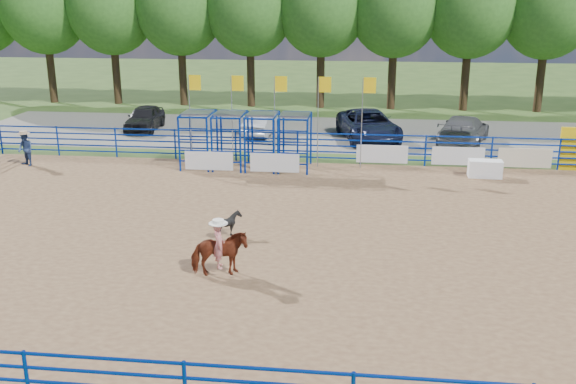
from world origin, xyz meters
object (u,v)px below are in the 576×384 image
object	(u,v)px
horse_and_rider	(219,249)
car_c	(369,125)
car_d	(464,130)
spectator_cowboy	(25,149)
announcer_table	(485,169)
calf	(228,224)
car_b	(261,124)
car_a	(145,118)

from	to	relation	value
horse_and_rider	car_c	size ratio (longest dim) A/B	0.40
car_c	car_d	bearing A→B (deg)	-17.98
spectator_cowboy	car_d	size ratio (longest dim) A/B	0.31
car_d	horse_and_rider	bearing A→B (deg)	80.59
announcer_table	horse_and_rider	world-z (taller)	horse_and_rider
calf	announcer_table	bearing A→B (deg)	-45.43
spectator_cowboy	car_b	bearing A→B (deg)	39.30
car_a	car_d	distance (m)	18.35
announcer_table	car_a	size ratio (longest dim) A/B	0.34
calf	car_a	world-z (taller)	car_a
car_c	car_d	size ratio (longest dim) A/B	1.11
car_a	car_c	size ratio (longest dim) A/B	0.72
announcer_table	spectator_cowboy	size ratio (longest dim) A/B	0.87
car_b	car_d	bearing A→B (deg)	-179.61
spectator_cowboy	horse_and_rider	bearing A→B (deg)	-43.46
horse_and_rider	car_a	bearing A→B (deg)	114.13
car_b	calf	bearing A→B (deg)	100.19
car_b	car_d	size ratio (longest dim) A/B	0.73
announcer_table	car_b	world-z (taller)	car_b
announcer_table	car_d	size ratio (longest dim) A/B	0.27
calf	spectator_cowboy	world-z (taller)	spectator_cowboy
calf	spectator_cowboy	size ratio (longest dim) A/B	0.53
calf	car_a	size ratio (longest dim) A/B	0.21
horse_and_rider	announcer_table	bearing A→B (deg)	50.94
spectator_cowboy	car_d	distance (m)	22.22
calf	car_d	xyz separation A→B (m)	(9.74, 15.15, 0.32)
announcer_table	car_c	world-z (taller)	car_c
spectator_cowboy	car_b	size ratio (longest dim) A/B	0.42
horse_and_rider	car_b	world-z (taller)	horse_and_rider
car_b	car_c	distance (m)	6.11
spectator_cowboy	car_a	distance (m)	9.26
announcer_table	car_b	bearing A→B (deg)	145.66
calf	car_d	world-z (taller)	car_d
spectator_cowboy	car_c	bearing A→B (deg)	25.34
calf	car_b	bearing A→B (deg)	8.67
calf	car_b	distance (m)	16.14
car_c	announcer_table	bearing A→B (deg)	-67.91
spectator_cowboy	car_b	xyz separation A→B (m)	(9.88, 8.08, -0.20)
spectator_cowboy	car_b	distance (m)	12.77
horse_and_rider	car_c	xyz separation A→B (m)	(4.28, 18.62, -0.01)
car_b	car_c	xyz separation A→B (m)	(6.08, -0.53, 0.18)
spectator_cowboy	car_b	world-z (taller)	spectator_cowboy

